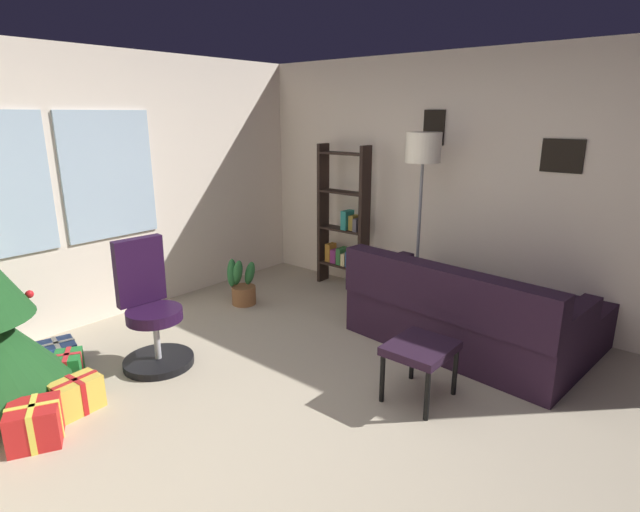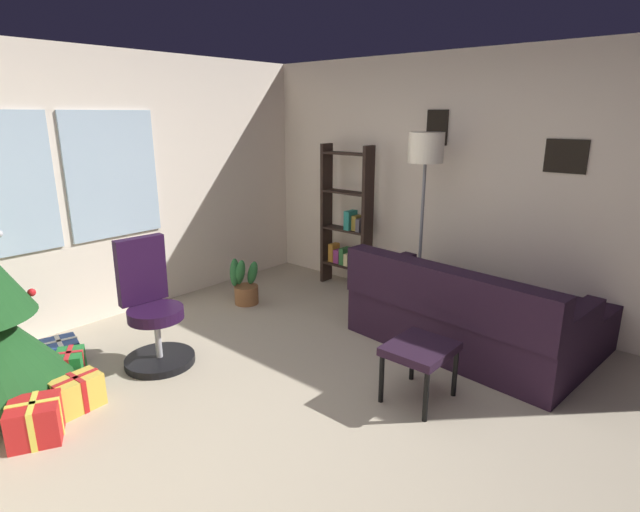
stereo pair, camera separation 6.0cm
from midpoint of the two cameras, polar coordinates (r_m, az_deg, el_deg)
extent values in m
cube|color=tan|center=(3.63, -1.70, -18.20)|extent=(4.96, 5.31, 0.10)
cube|color=#EFDEC9|center=(5.26, -24.57, 6.91)|extent=(4.96, 0.10, 2.58)
cube|color=silver|center=(5.25, -23.23, 8.47)|extent=(0.90, 0.03, 1.20)
cube|color=#EFDEC9|center=(5.21, 17.18, 7.57)|extent=(0.10, 5.31, 2.58)
cube|color=black|center=(5.32, 12.55, 14.13)|extent=(0.02, 0.23, 0.35)
cube|color=black|center=(4.87, 25.61, 10.26)|extent=(0.02, 0.35, 0.29)
cube|color=black|center=(4.56, 15.43, -7.65)|extent=(1.03, 1.99, 0.41)
cube|color=black|center=(4.13, 13.37, -3.96)|extent=(0.37, 1.92, 0.40)
cube|color=black|center=(4.12, 26.48, -6.80)|extent=(0.87, 0.22, 0.20)
cube|color=black|center=(4.91, 6.76, -1.64)|extent=(0.87, 0.22, 0.20)
cube|color=black|center=(5.04, 25.22, -6.34)|extent=(0.80, 0.92, 0.41)
cube|color=#B31F28|center=(4.02, 20.31, -5.57)|extent=(0.24, 0.41, 0.42)
cube|color=beige|center=(4.28, 13.21, -3.68)|extent=(0.18, 0.40, 0.41)
cube|color=black|center=(3.64, 10.96, -10.27)|extent=(0.48, 0.41, 0.06)
cylinder|color=black|center=(3.51, 11.63, -15.35)|extent=(0.04, 0.04, 0.36)
cylinder|color=black|center=(3.84, 14.71, -12.66)|extent=(0.04, 0.04, 0.36)
cylinder|color=black|center=(3.66, 6.64, -13.69)|extent=(0.04, 0.04, 0.36)
cylinder|color=black|center=(3.98, 10.04, -11.28)|extent=(0.04, 0.04, 0.36)
sphere|color=red|center=(4.06, -30.61, -3.77)|extent=(0.06, 0.06, 0.06)
cube|color=red|center=(3.74, -30.19, -16.24)|extent=(0.39, 0.39, 0.26)
cube|color=#EAD84C|center=(3.74, -30.19, -16.24)|extent=(0.28, 0.17, 0.26)
cube|color=#EAD84C|center=(3.74, -30.19, -16.24)|extent=(0.17, 0.27, 0.26)
cube|color=#1E722D|center=(4.38, -27.13, -11.29)|extent=(0.30, 0.32, 0.22)
cube|color=red|center=(4.38, -27.13, -11.29)|extent=(0.17, 0.25, 0.23)
cube|color=red|center=(4.38, -27.13, -11.29)|extent=(0.19, 0.13, 0.23)
cube|color=gold|center=(3.95, -26.39, -14.06)|extent=(0.32, 0.22, 0.24)
cube|color=#B21919|center=(3.95, -26.39, -14.06)|extent=(0.32, 0.06, 0.25)
cube|color=#B21919|center=(3.95, -26.39, -14.06)|extent=(0.05, 0.21, 0.25)
cube|color=#2D4C99|center=(4.74, -28.11, -9.70)|extent=(0.32, 0.32, 0.17)
cube|color=silver|center=(4.74, -28.11, -9.70)|extent=(0.28, 0.10, 0.18)
cube|color=silver|center=(4.74, -28.11, -9.70)|extent=(0.10, 0.28, 0.18)
cylinder|color=black|center=(4.39, -18.28, -11.35)|extent=(0.56, 0.56, 0.06)
cylinder|color=#B2B2B7|center=(4.30, -18.54, -8.73)|extent=(0.05, 0.05, 0.38)
cylinder|color=black|center=(4.23, -18.77, -6.38)|extent=(0.44, 0.44, 0.09)
cube|color=black|center=(4.29, -20.28, -1.62)|extent=(0.40, 0.13, 0.55)
cube|color=black|center=(5.62, 4.77, 4.01)|extent=(0.18, 0.04, 1.65)
cube|color=black|center=(5.97, 0.06, 4.79)|extent=(0.18, 0.04, 1.65)
cube|color=black|center=(5.93, 2.28, -1.06)|extent=(0.18, 0.56, 0.02)
cube|color=black|center=(5.82, 2.33, 3.04)|extent=(0.18, 0.56, 0.02)
cube|color=black|center=(5.74, 2.38, 7.28)|extent=(0.18, 0.56, 0.02)
cube|color=black|center=(5.69, 2.43, 11.61)|extent=(0.18, 0.56, 0.02)
cube|color=maroon|center=(5.80, 3.97, -0.57)|extent=(0.14, 0.08, 0.15)
cube|color=#2A507F|center=(5.84, 3.30, -0.30)|extent=(0.17, 0.06, 0.18)
cube|color=beige|center=(5.89, 2.72, -0.34)|extent=(0.16, 0.06, 0.14)
cube|color=#316E37|center=(5.92, 2.21, 0.04)|extent=(0.16, 0.06, 0.20)
cube|color=#862E6E|center=(5.98, 1.58, 0.02)|extent=(0.15, 0.08, 0.16)
cube|color=#AF7226|center=(6.03, 0.95, 0.44)|extent=(0.14, 0.07, 0.22)
cube|color=#4E4953|center=(5.68, 4.10, 3.59)|extent=(0.16, 0.05, 0.15)
cube|color=olive|center=(5.74, 3.59, 3.82)|extent=(0.13, 0.07, 0.17)
cube|color=#268378|center=(5.76, 2.84, 4.14)|extent=(0.17, 0.07, 0.22)
cylinder|color=slate|center=(5.25, 10.38, -6.37)|extent=(0.28, 0.28, 0.03)
cylinder|color=slate|center=(5.01, 10.82, 1.80)|extent=(0.03, 0.03, 1.51)
cylinder|color=white|center=(4.87, 11.37, 12.05)|extent=(0.33, 0.33, 0.28)
cylinder|color=brown|center=(5.47, -8.99, -4.43)|extent=(0.26, 0.26, 0.20)
ellipsoid|color=#276632|center=(5.45, -8.33, -1.95)|extent=(0.15, 0.15, 0.29)
ellipsoid|color=#276632|center=(5.43, -10.34, -1.90)|extent=(0.18, 0.17, 0.31)
ellipsoid|color=#276632|center=(5.39, -9.71, -1.91)|extent=(0.16, 0.23, 0.34)
camera|label=1|loc=(0.03, -90.47, -0.13)|focal=28.04mm
camera|label=2|loc=(0.03, 89.53, 0.13)|focal=28.04mm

